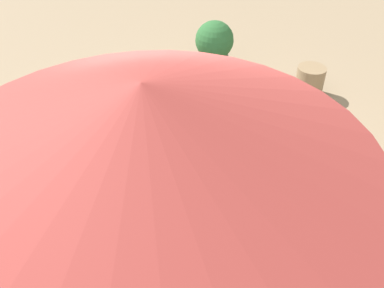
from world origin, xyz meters
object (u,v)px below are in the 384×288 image
at_px(patio_umbrella, 145,125).
at_px(side_table, 310,81).
at_px(throw_pillow_0, 185,175).
at_px(planter, 214,47).
at_px(round_bed, 192,147).
at_px(patio_chair, 43,234).
at_px(throw_pillow_1, 268,143).

xyz_separation_m(patio_umbrella, side_table, (-3.12, 3.32, -2.09)).
xyz_separation_m(throw_pillow_0, patio_umbrella, (1.29, -0.62, 1.65)).
bearing_deg(planter, patio_umbrella, -26.95).
bearing_deg(planter, round_bed, -28.61).
distance_m(patio_umbrella, side_table, 5.01).
relative_size(patio_chair, patio_umbrella, 0.38).
xyz_separation_m(patio_chair, patio_umbrella, (1.10, 0.78, 1.76)).
height_order(throw_pillow_0, planter, planter).
height_order(round_bed, side_table, round_bed).
distance_m(throw_pillow_0, planter, 3.23).
relative_size(throw_pillow_0, side_table, 0.87).
xyz_separation_m(throw_pillow_0, throw_pillow_1, (-0.17, 1.02, 0.01)).
height_order(throw_pillow_0, side_table, throw_pillow_0).
xyz_separation_m(throw_pillow_0, patio_chair, (0.19, -1.40, -0.12)).
distance_m(throw_pillow_0, throw_pillow_1, 1.04).
bearing_deg(round_bed, throw_pillow_1, 45.76).
xyz_separation_m(planter, side_table, (1.04, 1.21, -0.30)).
distance_m(round_bed, throw_pillow_0, 0.96).
bearing_deg(planter, throw_pillow_0, -27.43).
bearing_deg(patio_chair, round_bed, -72.00).
bearing_deg(patio_umbrella, patio_chair, -144.83).
distance_m(patio_chair, planter, 4.21).
distance_m(round_bed, side_table, 2.54).
relative_size(patio_chair, planter, 1.00).
xyz_separation_m(throw_pillow_1, patio_chair, (0.36, -2.42, -0.12)).
height_order(round_bed, patio_chair, patio_chair).
relative_size(throw_pillow_1, patio_umbrella, 0.19).
relative_size(throw_pillow_0, throw_pillow_1, 0.83).
xyz_separation_m(round_bed, throw_pillow_1, (0.64, 0.65, 0.37)).
height_order(throw_pillow_1, planter, planter).
bearing_deg(round_bed, side_table, 113.59).
bearing_deg(patio_chair, throw_pillow_0, -93.86).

